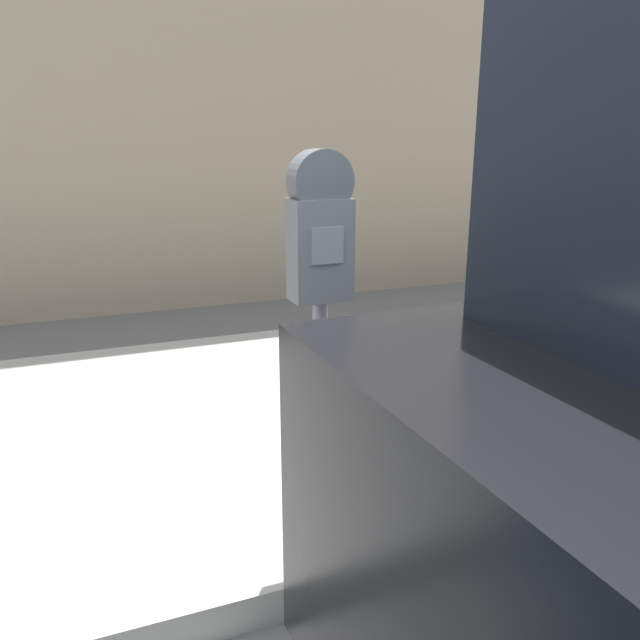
{
  "coord_description": "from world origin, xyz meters",
  "views": [
    {
      "loc": [
        -1.19,
        -0.86,
        1.57
      ],
      "look_at": [
        -0.45,
        1.05,
        0.97
      ],
      "focal_mm": 35.0,
      "sensor_mm": 36.0,
      "label": 1
    }
  ],
  "objects": [
    {
      "name": "sidewalk",
      "position": [
        0.0,
        2.2,
        0.07
      ],
      "size": [
        24.0,
        2.8,
        0.13
      ],
      "color": "#BCB7AD",
      "rests_on": "ground_plane"
    },
    {
      "name": "building_facade",
      "position": [
        0.0,
        5.15,
        2.71
      ],
      "size": [
        24.0,
        0.3,
        5.42
      ],
      "color": "tan",
      "rests_on": "ground_plane"
    },
    {
      "name": "parking_meter",
      "position": [
        -0.45,
        1.05,
        1.17
      ],
      "size": [
        0.2,
        0.13,
        1.4
      ],
      "color": "gray",
      "rests_on": "sidewalk"
    }
  ]
}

